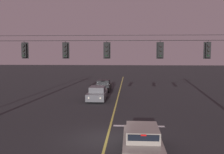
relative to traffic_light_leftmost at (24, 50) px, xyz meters
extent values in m
plane|color=#28282B|center=(6.01, -3.37, -5.03)|extent=(180.00, 180.00, 0.00)
cube|color=#D1C64C|center=(6.01, 6.02, -5.03)|extent=(0.14, 60.00, 0.01)
cube|color=silver|center=(7.91, -0.58, -5.03)|extent=(3.40, 0.36, 0.01)
cylinder|color=black|center=(6.01, 0.02, 0.65)|extent=(18.17, 0.03, 0.03)
cylinder|color=black|center=(6.01, 0.02, 1.00)|extent=(18.17, 0.02, 0.02)
cylinder|color=black|center=(0.00, 0.02, 0.56)|extent=(0.04, 0.04, 0.18)
cube|color=black|center=(0.00, 0.02, -0.01)|extent=(0.32, 0.26, 0.96)
cube|color=black|center=(0.00, 0.16, -0.01)|extent=(0.48, 0.03, 1.12)
sphere|color=#380A0A|center=(0.00, -0.14, 0.28)|extent=(0.17, 0.17, 0.17)
cylinder|color=black|center=(0.00, -0.18, 0.33)|extent=(0.20, 0.10, 0.20)
sphere|color=#3D280A|center=(0.00, -0.14, -0.01)|extent=(0.17, 0.17, 0.17)
cylinder|color=black|center=(0.00, -0.18, 0.04)|extent=(0.20, 0.10, 0.20)
sphere|color=#1ED83F|center=(0.00, -0.14, -0.29)|extent=(0.17, 0.17, 0.17)
cylinder|color=black|center=(0.00, -0.18, -0.25)|extent=(0.20, 0.10, 0.20)
cylinder|color=black|center=(2.87, 0.02, 0.56)|extent=(0.04, 0.04, 0.18)
cube|color=black|center=(2.87, 0.02, -0.01)|extent=(0.32, 0.26, 0.96)
cube|color=black|center=(2.87, 0.16, -0.01)|extent=(0.48, 0.03, 1.12)
sphere|color=#380A0A|center=(2.87, -0.14, 0.28)|extent=(0.17, 0.17, 0.17)
cylinder|color=black|center=(2.87, -0.18, 0.33)|extent=(0.20, 0.10, 0.20)
sphere|color=#3D280A|center=(2.87, -0.14, -0.01)|extent=(0.17, 0.17, 0.17)
cylinder|color=black|center=(2.87, -0.18, 0.04)|extent=(0.20, 0.10, 0.20)
sphere|color=#1ED83F|center=(2.87, -0.14, -0.29)|extent=(0.17, 0.17, 0.17)
cylinder|color=black|center=(2.87, -0.18, -0.25)|extent=(0.20, 0.10, 0.20)
cylinder|color=black|center=(5.72, 0.02, 0.56)|extent=(0.04, 0.04, 0.18)
cube|color=black|center=(5.72, 0.02, -0.01)|extent=(0.32, 0.26, 0.96)
cube|color=black|center=(5.72, 0.16, -0.01)|extent=(0.48, 0.03, 1.12)
sphere|color=#380A0A|center=(5.72, -0.14, 0.28)|extent=(0.17, 0.17, 0.17)
cylinder|color=black|center=(5.72, -0.18, 0.33)|extent=(0.20, 0.10, 0.20)
sphere|color=#3D280A|center=(5.72, -0.14, -0.01)|extent=(0.17, 0.17, 0.17)
cylinder|color=black|center=(5.72, -0.18, 0.04)|extent=(0.20, 0.10, 0.20)
sphere|color=#1ED83F|center=(5.72, -0.14, -0.29)|extent=(0.17, 0.17, 0.17)
cylinder|color=black|center=(5.72, -0.18, -0.25)|extent=(0.20, 0.10, 0.20)
cylinder|color=black|center=(9.31, 0.02, 0.56)|extent=(0.04, 0.04, 0.18)
cube|color=black|center=(9.31, 0.02, -0.01)|extent=(0.32, 0.26, 0.96)
cube|color=black|center=(9.31, 0.16, -0.01)|extent=(0.48, 0.03, 1.12)
sphere|color=#380A0A|center=(9.31, -0.14, 0.28)|extent=(0.17, 0.17, 0.17)
cylinder|color=black|center=(9.31, -0.18, 0.33)|extent=(0.20, 0.10, 0.20)
sphere|color=#3D280A|center=(9.31, -0.14, -0.01)|extent=(0.17, 0.17, 0.17)
cylinder|color=black|center=(9.31, -0.18, 0.04)|extent=(0.20, 0.10, 0.20)
sphere|color=#1ED83F|center=(9.31, -0.14, -0.29)|extent=(0.17, 0.17, 0.17)
cylinder|color=black|center=(9.31, -0.18, -0.25)|extent=(0.20, 0.10, 0.20)
cylinder|color=black|center=(12.43, 0.02, 0.56)|extent=(0.04, 0.04, 0.18)
cube|color=black|center=(12.43, 0.02, -0.01)|extent=(0.32, 0.26, 0.96)
cube|color=black|center=(12.43, 0.16, -0.01)|extent=(0.48, 0.03, 1.12)
sphere|color=#380A0A|center=(12.43, -0.14, 0.28)|extent=(0.17, 0.17, 0.17)
cylinder|color=black|center=(12.43, -0.18, 0.33)|extent=(0.20, 0.10, 0.20)
sphere|color=#3D280A|center=(12.43, -0.14, -0.01)|extent=(0.17, 0.17, 0.17)
cylinder|color=black|center=(12.43, -0.18, 0.04)|extent=(0.20, 0.10, 0.20)
sphere|color=#1ED83F|center=(12.43, -0.14, -0.29)|extent=(0.17, 0.17, 0.17)
cylinder|color=black|center=(12.43, -0.18, -0.25)|extent=(0.20, 0.10, 0.20)
cube|color=gray|center=(7.88, -5.58, -4.53)|extent=(1.80, 4.30, 0.68)
cube|color=gray|center=(7.88, -5.70, -3.92)|extent=(1.51, 2.15, 0.54)
cube|color=black|center=(7.88, -4.76, -3.92)|extent=(1.40, 0.21, 0.48)
cube|color=black|center=(7.88, -6.76, -3.92)|extent=(1.37, 0.18, 0.46)
cylinder|color=black|center=(7.09, -4.24, -4.71)|extent=(0.22, 0.64, 0.64)
cylinder|color=black|center=(8.68, -4.24, -4.71)|extent=(0.22, 0.64, 0.64)
cube|color=red|center=(7.88, -6.87, -3.69)|extent=(0.24, 0.04, 0.06)
cube|color=#4C4C51|center=(3.96, 9.04, -4.53)|extent=(1.80, 4.30, 0.68)
cube|color=#4C4C51|center=(3.96, 9.16, -3.92)|extent=(1.51, 2.15, 0.54)
cube|color=black|center=(3.96, 8.22, -3.92)|extent=(1.40, 0.21, 0.48)
cube|color=black|center=(3.96, 10.22, -3.92)|extent=(1.37, 0.18, 0.46)
cylinder|color=black|center=(4.75, 7.71, -4.71)|extent=(0.22, 0.64, 0.64)
cylinder|color=black|center=(3.17, 7.71, -4.71)|extent=(0.22, 0.64, 0.64)
cylinder|color=black|center=(4.75, 10.37, -4.71)|extent=(0.22, 0.64, 0.64)
cylinder|color=black|center=(3.17, 10.37, -4.71)|extent=(0.22, 0.64, 0.64)
sphere|color=white|center=(4.52, 6.87, -4.47)|extent=(0.20, 0.20, 0.20)
sphere|color=white|center=(3.40, 6.87, -4.47)|extent=(0.20, 0.20, 0.20)
cube|color=black|center=(3.93, 15.77, -4.53)|extent=(1.80, 4.30, 0.68)
cube|color=black|center=(3.93, 15.89, -3.92)|extent=(1.51, 2.15, 0.54)
cube|color=black|center=(3.93, 14.95, -3.92)|extent=(1.40, 0.21, 0.48)
cube|color=black|center=(3.93, 16.95, -3.92)|extent=(1.37, 0.18, 0.46)
cylinder|color=black|center=(4.72, 14.44, -4.71)|extent=(0.22, 0.64, 0.64)
cylinder|color=black|center=(3.14, 14.44, -4.71)|extent=(0.22, 0.64, 0.64)
cylinder|color=black|center=(4.72, 17.10, -4.71)|extent=(0.22, 0.64, 0.64)
cylinder|color=black|center=(3.14, 17.10, -4.71)|extent=(0.22, 0.64, 0.64)
sphere|color=white|center=(4.49, 13.60, -4.47)|extent=(0.20, 0.20, 0.20)
sphere|color=white|center=(3.37, 13.60, -4.47)|extent=(0.20, 0.20, 0.20)
camera|label=1|loc=(7.26, -18.15, -0.16)|focal=43.04mm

